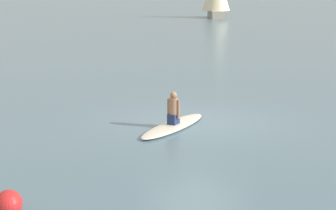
# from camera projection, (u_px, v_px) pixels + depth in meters

# --- Properties ---
(ground_plane) EXTENTS (400.00, 400.00, 0.00)m
(ground_plane) POSITION_uv_depth(u_px,v_px,m) (197.00, 123.00, 15.14)
(ground_plane) COLOR slate
(surfboard) EXTENTS (1.75, 3.11, 0.11)m
(surfboard) POSITION_uv_depth(u_px,v_px,m) (173.00, 126.00, 14.60)
(surfboard) COLOR silver
(surfboard) RESTS_ON ground
(person_paddler) EXTENTS (0.39, 0.36, 0.90)m
(person_paddler) POSITION_uv_depth(u_px,v_px,m) (173.00, 109.00, 14.50)
(person_paddler) COLOR navy
(person_paddler) RESTS_ON surfboard
(buoy_marker) EXTENTS (0.48, 0.48, 0.48)m
(buoy_marker) POSITION_uv_depth(u_px,v_px,m) (8.00, 203.00, 9.08)
(buoy_marker) COLOR red
(buoy_marker) RESTS_ON ground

